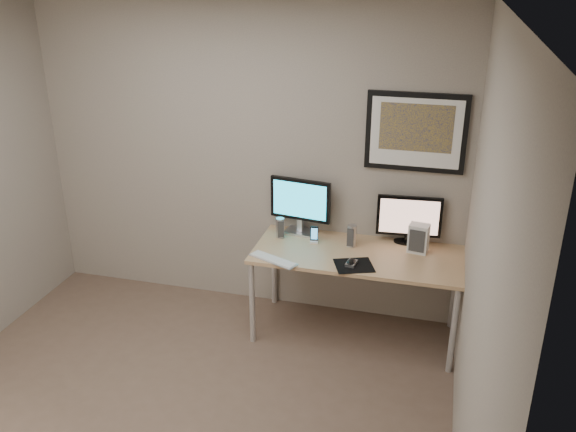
# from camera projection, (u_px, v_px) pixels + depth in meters

# --- Properties ---
(floor) EXTENTS (3.60, 3.60, 0.00)m
(floor) POSITION_uv_depth(u_px,v_px,m) (170.00, 423.00, 4.00)
(floor) COLOR brown
(floor) RESTS_ON ground
(room) EXTENTS (3.60, 3.60, 3.60)m
(room) POSITION_uv_depth(u_px,v_px,m) (181.00, 164.00, 3.77)
(room) COLOR white
(room) RESTS_ON ground
(desk) EXTENTS (1.60, 0.70, 0.73)m
(desk) POSITION_uv_depth(u_px,v_px,m) (357.00, 261.00, 4.71)
(desk) COLOR tan
(desk) RESTS_ON floor
(framed_art) EXTENTS (0.75, 0.04, 0.60)m
(framed_art) POSITION_uv_depth(u_px,v_px,m) (416.00, 132.00, 4.55)
(framed_art) COLOR black
(framed_art) RESTS_ON room
(monitor_large) EXTENTS (0.51, 0.20, 0.47)m
(monitor_large) POSITION_uv_depth(u_px,v_px,m) (300.00, 204.00, 4.94)
(monitor_large) COLOR #B7B7BC
(monitor_large) RESTS_ON desk
(monitor_tv) EXTENTS (0.50, 0.13, 0.40)m
(monitor_tv) POSITION_uv_depth(u_px,v_px,m) (409.00, 219.00, 4.77)
(monitor_tv) COLOR black
(monitor_tv) RESTS_ON desk
(speaker_left) EXTENTS (0.09, 0.09, 0.17)m
(speaker_left) POSITION_uv_depth(u_px,v_px,m) (280.00, 228.00, 4.92)
(speaker_left) COLOR #B7B7BC
(speaker_left) RESTS_ON desk
(speaker_right) EXTENTS (0.08, 0.08, 0.18)m
(speaker_right) POSITION_uv_depth(u_px,v_px,m) (352.00, 236.00, 4.77)
(speaker_right) COLOR #B7B7BC
(speaker_right) RESTS_ON desk
(phone_dock) EXTENTS (0.07, 0.07, 0.14)m
(phone_dock) POSITION_uv_depth(u_px,v_px,m) (314.00, 234.00, 4.84)
(phone_dock) COLOR black
(phone_dock) RESTS_ON desk
(keyboard) EXTENTS (0.41, 0.25, 0.01)m
(keyboard) POSITION_uv_depth(u_px,v_px,m) (273.00, 260.00, 4.57)
(keyboard) COLOR silver
(keyboard) RESTS_ON desk
(mousepad) EXTENTS (0.34, 0.33, 0.00)m
(mousepad) POSITION_uv_depth(u_px,v_px,m) (354.00, 265.00, 4.49)
(mousepad) COLOR black
(mousepad) RESTS_ON desk
(mouse) EXTENTS (0.08, 0.12, 0.04)m
(mouse) POSITION_uv_depth(u_px,v_px,m) (351.00, 262.00, 4.49)
(mouse) COLOR black
(mouse) RESTS_ON mousepad
(fan_unit) EXTENTS (0.16, 0.13, 0.23)m
(fan_unit) POSITION_uv_depth(u_px,v_px,m) (419.00, 238.00, 4.66)
(fan_unit) COLOR silver
(fan_unit) RESTS_ON desk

